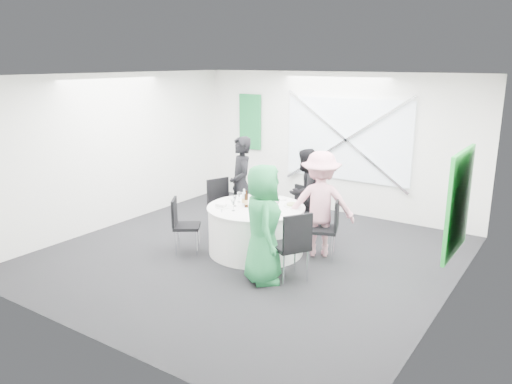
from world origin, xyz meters
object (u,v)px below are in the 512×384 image
Objects in this scene: person_man_back_left at (241,185)px; green_water_bottle at (268,199)px; person_man_back at (305,192)px; banquet_table at (256,229)px; chair_front_left at (182,221)px; chair_back_right at (329,224)px; clear_water_bottle at (244,199)px; chair_front_right at (293,241)px; person_woman_pink at (320,204)px; chair_back_left at (222,202)px; chair_back at (299,208)px; person_woman_green at (263,224)px.

green_water_bottle is at bearing 9.04° from person_man_back_left.
person_man_back is 4.87× the size of green_water_bottle.
banquet_table is 1.20m from chair_front_left.
banquet_table is 0.54m from green_water_bottle.
chair_back_right is 0.63× the size of person_man_back.
chair_back_right is 3.52× the size of clear_water_bottle.
chair_front_right is 0.61× the size of person_woman_pink.
chair_front_right is at bearing 70.25° from person_woman_pink.
person_man_back_left is (-0.76, 0.66, 0.49)m from banquet_table.
green_water_bottle reaches higher than chair_back_left.
person_man_back_left is at bearing -43.62° from chair_front_left.
chair_front_left is 1.40m from person_man_back_left.
chair_back_left is 1.12× the size of chair_front_left.
person_man_back_left reaches higher than chair_front_right.
chair_back_left is at bearing -24.35° from person_woman_pink.
chair_front_right is 1.16m from person_woman_pink.
person_man_back_left is (0.22, 1.34, 0.35)m from chair_front_left.
chair_front_left is 2.22m from person_woman_pink.
green_water_bottle is at bearing -97.88° from chair_front_right.
banquet_table is 1.56× the size of chair_back_left.
green_water_bottle is at bearing -91.44° from chair_back_right.
chair_front_left is 0.53× the size of person_woman_pink.
person_man_back is at bearing -124.15° from chair_front_right.
person_man_back reaches higher than chair_front_left.
person_man_back_left is at bearing 139.05° from banquet_table.
person_woman_pink is (1.88, 1.14, 0.31)m from chair_front_left.
person_man_back reaches higher than chair_back_left.
chair_back_left reaches higher than chair_front_left.
person_woman_pink reaches higher than chair_back.
clear_water_bottle reaches higher than banquet_table.
banquet_table is at bearing -0.00° from person_man_back_left.
banquet_table is at bearing -152.38° from green_water_bottle.
chair_back_left is 0.98× the size of chair_front_right.
person_woman_pink reaches higher than chair_front_right.
chair_front_right is at bearing 5.02° from person_man_back_left.
green_water_bottle is (0.16, 0.09, 0.50)m from banquet_table.
chair_back_right is 1.34m from person_woman_green.
person_woman_pink reaches higher than banquet_table.
person_woman_green is at bearing -5.32° from person_man_back_left.
person_man_back reaches higher than banquet_table.
chair_back is 0.52× the size of person_man_back_left.
person_man_back reaches higher than green_water_bottle.
green_water_bottle is (-0.89, 0.74, 0.29)m from chair_front_right.
banquet_table is 4.95× the size of green_water_bottle.
person_woman_green is (0.69, -0.86, 0.46)m from banquet_table.
clear_water_bottle is (0.57, -0.71, -0.00)m from person_man_back_left.
chair_back_right is 0.95× the size of chair_front_right.
person_woman_green is (1.66, -1.22, 0.25)m from chair_back_left.
chair_back_right is 0.57× the size of person_woman_pink.
person_man_back is at bearing -33.57° from chair_back_left.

